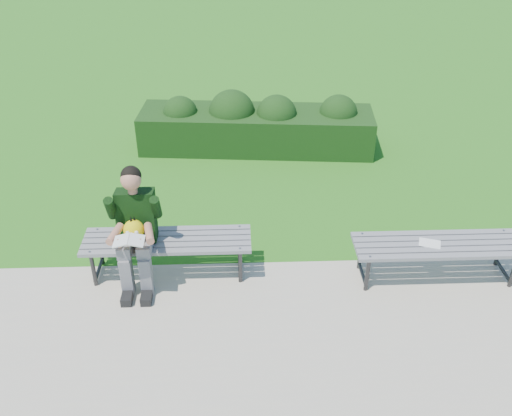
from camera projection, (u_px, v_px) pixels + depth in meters
The scene contains 7 objects.
ground at pixel (238, 265), 6.49m from camera, with size 80.00×80.00×0.00m.
walkway at pixel (240, 386), 5.00m from camera, with size 30.00×3.50×0.02m.
hedge at pixel (257, 125), 8.86m from camera, with size 3.65×1.21×0.93m.
bench_left at pixel (167, 243), 6.13m from camera, with size 1.80×0.50×0.46m.
bench_right at pixel (438, 248), 6.06m from camera, with size 1.80×0.50×0.46m.
seated_boy at pixel (135, 225), 5.89m from camera, with size 0.56×0.76×1.31m.
paper_sheet at pixel (430, 243), 6.03m from camera, with size 0.26×0.22×0.01m.
Camera 1 is at (0.01, -5.16, 3.99)m, focal length 40.00 mm.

